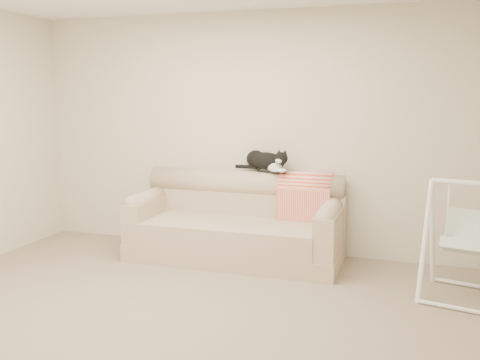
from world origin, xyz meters
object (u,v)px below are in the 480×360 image
Objects in this scene: tuxedo_cat at (266,161)px; remote_b at (279,172)px; remote_a at (266,171)px; baby_swing at (464,240)px; sofa at (237,225)px.

remote_b is at bearing -20.48° from tuxedo_cat.
remote_b is (0.15, -0.04, -0.00)m from remote_a.
remote_b is 1.96m from baby_swing.
tuxedo_cat reaches higher than remote_b.
sofa is 0.66m from remote_a.
tuxedo_cat reaches higher than sofa.
remote_a is at bearing 159.04° from baby_swing.
baby_swing is (2.18, -0.50, 0.16)m from sofa.
sofa is 12.03× the size of remote_a.
remote_a is at bearing 45.56° from sofa.
remote_b reaches higher than sofa.
remote_a is 0.11m from tuxedo_cat.
remote_b is at bearing 158.46° from baby_swing.
sofa is at bearing -134.44° from remote_a.
baby_swing is (1.79, -0.71, -0.40)m from remote_b.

